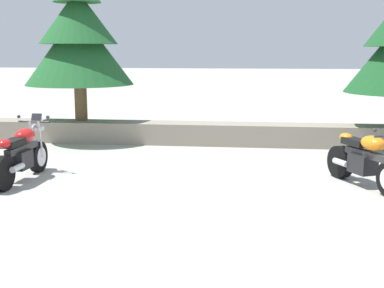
# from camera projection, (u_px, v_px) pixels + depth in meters

# --- Properties ---
(ground_plane) EXTENTS (120.00, 120.00, 0.00)m
(ground_plane) POSITION_uv_depth(u_px,v_px,m) (199.00, 194.00, 8.85)
(ground_plane) COLOR #A3A099
(stone_wall) EXTENTS (36.00, 0.80, 0.55)m
(stone_wall) POSITION_uv_depth(u_px,v_px,m) (219.00, 134.00, 13.49)
(stone_wall) COLOR gray
(stone_wall) RESTS_ON ground
(motorcycle_red_near_left) EXTENTS (0.67, 2.06, 1.18)m
(motorcycle_red_near_left) POSITION_uv_depth(u_px,v_px,m) (22.00, 155.00, 9.73)
(motorcycle_red_near_left) COLOR black
(motorcycle_red_near_left) RESTS_ON ground
(motorcycle_orange_centre) EXTENTS (1.11, 1.92, 1.18)m
(motorcycle_orange_centre) POSITION_uv_depth(u_px,v_px,m) (365.00, 161.00, 9.23)
(motorcycle_orange_centre) COLOR black
(motorcycle_orange_centre) RESTS_ON ground
(pine_tree_far_left) EXTENTS (2.84, 2.84, 3.93)m
(pine_tree_far_left) POSITION_uv_depth(u_px,v_px,m) (78.00, 37.00, 13.65)
(pine_tree_far_left) COLOR brown
(pine_tree_far_left) RESTS_ON stone_wall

